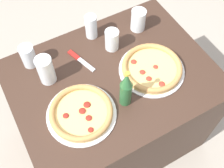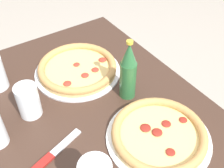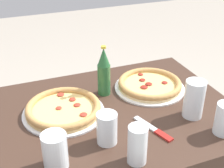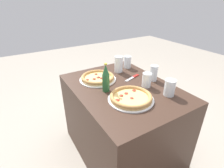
# 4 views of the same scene
# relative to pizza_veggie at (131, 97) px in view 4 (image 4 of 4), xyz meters

# --- Properties ---
(ground_plane) EXTENTS (8.00, 8.00, 0.00)m
(ground_plane) POSITION_rel_pizza_veggie_xyz_m (0.19, -0.06, -0.75)
(ground_plane) COLOR #A89E8E
(table) EXTENTS (1.03, 0.77, 0.73)m
(table) POSITION_rel_pizza_veggie_xyz_m (0.19, -0.06, -0.38)
(table) COLOR #3D281E
(table) RESTS_ON ground_plane
(pizza_veggie) EXTENTS (0.34, 0.34, 0.04)m
(pizza_veggie) POSITION_rel_pizza_veggie_xyz_m (0.00, 0.00, 0.00)
(pizza_veggie) COLOR silver
(pizza_veggie) RESTS_ON table
(pizza_pepperoni) EXTENTS (0.33, 0.33, 0.04)m
(pizza_pepperoni) POSITION_rel_pizza_veggie_xyz_m (0.42, 0.05, -0.00)
(pizza_pepperoni) COLOR white
(pizza_pepperoni) RESTS_ON table
(glass_orange_juice) EXTENTS (0.07, 0.07, 0.12)m
(glass_orange_juice) POSITION_rel_pizza_veggie_xyz_m (0.10, -0.23, 0.03)
(glass_orange_juice) COLOR white
(glass_orange_juice) RESTS_ON table
(glass_lemonade) EXTENTS (0.07, 0.07, 0.12)m
(glass_lemonade) POSITION_rel_pizza_veggie_xyz_m (0.52, -0.34, 0.03)
(glass_lemonade) COLOR white
(glass_lemonade) RESTS_ON table
(glass_mango_juice) EXTENTS (0.07, 0.07, 0.14)m
(glass_mango_juice) POSITION_rel_pizza_veggie_xyz_m (0.16, -0.36, 0.04)
(glass_mango_juice) COLOR white
(glass_mango_juice) RESTS_ON table
(glass_red_wine) EXTENTS (0.08, 0.08, 0.13)m
(glass_red_wine) POSITION_rel_pizza_veggie_xyz_m (-0.09, -0.29, 0.04)
(glass_red_wine) COLOR white
(glass_red_wine) RESTS_ON table
(glass_water) EXTENTS (0.08, 0.08, 0.16)m
(glass_water) POSITION_rel_pizza_veggie_xyz_m (0.48, -0.21, 0.05)
(glass_water) COLOR white
(glass_water) RESTS_ON table
(beer_bottle) EXTENTS (0.06, 0.06, 0.23)m
(beer_bottle) POSITION_rel_pizza_veggie_xyz_m (0.21, 0.09, 0.09)
(beer_bottle) COLOR #286033
(beer_bottle) RESTS_ON table
(knife) EXTENTS (0.08, 0.19, 0.01)m
(knife) POSITION_rel_pizza_veggie_xyz_m (0.29, -0.24, -0.02)
(knife) COLOR maroon
(knife) RESTS_ON table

